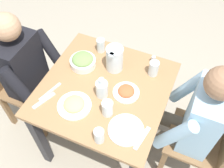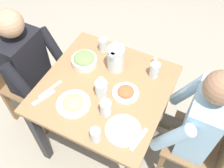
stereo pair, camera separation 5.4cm
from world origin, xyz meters
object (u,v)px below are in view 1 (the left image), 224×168
Objects in this scene: diner_far at (34,75)px; salt_shaker at (153,59)px; chair_far at (18,79)px; water_glass_near_left at (107,108)px; diner_near at (186,119)px; plate_yoghurt at (126,129)px; water_glass_center at (101,45)px; water_pitcher at (115,59)px; plate_rice_curry at (126,92)px; chair_near at (210,140)px; water_glass_far_right at (154,68)px; water_glass_by_pitcher at (99,136)px; oil_carafe at (102,90)px; salad_bowl at (83,61)px; dining_table at (105,99)px; plate_fries at (74,105)px.

salt_shaker is (0.39, -0.80, 0.14)m from diner_far.
diner_far reaches higher than chair_far.
diner_near is at bearing -64.40° from water_glass_near_left.
plate_yoghurt is at bearing -104.37° from diner_far.
water_glass_center is at bearing 29.24° from water_glass_near_left.
plate_yoghurt is at bearing -149.14° from water_pitcher.
chair_far is 4.93× the size of plate_rice_curry.
chair_near is 4.93× the size of plate_rice_curry.
water_glass_far_right is at bearing -78.29° from water_pitcher.
water_glass_by_pitcher is (-0.12, 0.12, 0.04)m from plate_yoghurt.
diner_near is at bearing -78.92° from oil_carafe.
water_pitcher is at bearing 4.16° from oil_carafe.
salad_bowl reaches higher than salt_shaker.
water_glass_center is (0.32, 0.17, 0.19)m from dining_table.
water_glass_center is at bearing 37.32° from plate_yoghurt.
plate_fries is 1.34× the size of oil_carafe.
water_pitcher is at bearing -14.58° from plate_fries.
diner_near is 21.79× the size of salt_shaker.
water_glass_near_left is (0.19, 0.03, 0.00)m from water_glass_by_pitcher.
chair_far is 0.88m from water_pitcher.
plate_fries is at bearing 149.17° from salt_shaker.
salt_shaker is at bearing 48.30° from diner_near.
salt_shaker is at bearing -12.46° from plate_rice_curry.
salad_bowl reaches higher than dining_table.
plate_fries is (-0.18, -0.67, 0.28)m from chair_far.
diner_near reaches higher than salt_shaker.
diner_near is at bearing -122.53° from water_glass_far_right.
plate_fries is 1.93× the size of water_glass_far_right.
plate_fries is at bearing 130.70° from plate_rice_curry.
oil_carafe is (-0.11, 0.77, 0.31)m from chair_near.
chair_near is 1.04m from water_glass_center.
water_pitcher is 0.57m from water_glass_by_pitcher.
water_glass_far_right is (0.23, -0.11, 0.04)m from plate_rice_curry.
water_glass_center is (0.56, 0.43, 0.04)m from plate_yoghurt.
dining_table is 0.46m from salt_shaker.
water_glass_by_pitcher is at bearing -115.03° from diner_far.
diner_far is 0.61m from oil_carafe.
salt_shaker is (0.36, -0.23, 0.17)m from dining_table.
plate_yoghurt is at bearing -142.68° from water_glass_center.
diner_near reaches higher than chair_far.
plate_yoghurt is (-0.29, 0.53, 0.27)m from chair_near.
salt_shaker is (0.04, -0.40, -0.03)m from water_glass_center.
chair_far is 4.04× the size of plate_yoghurt.
water_glass_near_left is 0.68× the size of oil_carafe.
water_glass_by_pitcher reaches higher than plate_rice_curry.
salt_shaker reaches higher than plate_rice_curry.
oil_carafe is at bearing 117.77° from plate_rice_curry.
dining_table is 5.19× the size of oil_carafe.
plate_yoghurt is at bearing 119.13° from chair_near.
plate_rice_curry is (-0.04, 0.42, 0.13)m from diner_near.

